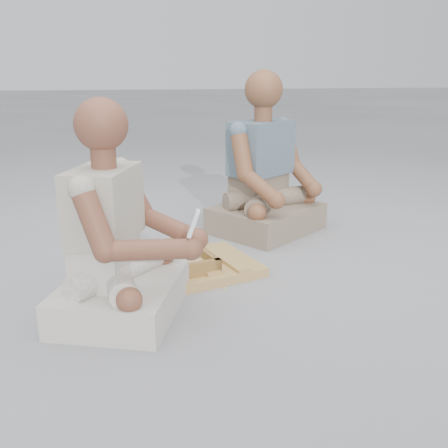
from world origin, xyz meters
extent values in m
plane|color=gray|center=(0.00, 0.00, 0.00)|extent=(60.00, 60.00, 0.00)
cube|color=olive|center=(-0.11, 0.44, 0.02)|extent=(0.74, 0.59, 0.04)
cube|color=brown|center=(-0.24, 0.44, 0.05)|extent=(0.56, 0.49, 0.01)
cube|color=brown|center=(-0.28, 0.62, 0.08)|extent=(0.48, 0.14, 0.05)
cube|color=brown|center=(-0.20, 0.27, 0.08)|extent=(0.48, 0.14, 0.05)
cube|color=brown|center=(-0.02, 0.49, 0.08)|extent=(0.12, 0.39, 0.05)
cube|color=brown|center=(-0.46, 0.39, 0.08)|extent=(0.12, 0.39, 0.05)
cube|color=#D8C17F|center=(-0.24, 0.44, 0.06)|extent=(0.49, 0.42, 0.01)
cube|color=silver|center=(-0.23, 0.37, 0.08)|extent=(0.05, 0.15, 0.00)
cylinder|color=tan|center=(-0.20, 0.26, 0.08)|extent=(0.04, 0.07, 0.02)
cube|color=silver|center=(-0.27, 0.45, 0.07)|extent=(0.13, 0.11, 0.00)
cylinder|color=tan|center=(-0.18, 0.52, 0.07)|extent=(0.07, 0.06, 0.02)
cube|color=silver|center=(-0.34, 0.47, 0.08)|extent=(0.10, 0.13, 0.00)
cylinder|color=tan|center=(-0.27, 0.38, 0.08)|extent=(0.06, 0.07, 0.02)
cube|color=silver|center=(-0.35, 0.35, 0.07)|extent=(0.08, 0.14, 0.00)
cylinder|color=tan|center=(-0.30, 0.45, 0.07)|extent=(0.05, 0.07, 0.02)
cube|color=silver|center=(-0.22, 0.35, 0.07)|extent=(0.09, 0.14, 0.00)
cylinder|color=tan|center=(-0.16, 0.26, 0.07)|extent=(0.05, 0.07, 0.02)
cube|color=silver|center=(-0.34, 0.52, 0.08)|extent=(0.14, 0.07, 0.00)
cylinder|color=tan|center=(-0.24, 0.56, 0.08)|extent=(0.07, 0.05, 0.02)
cube|color=silver|center=(-0.21, 0.42, 0.08)|extent=(0.11, 0.12, 0.00)
cylinder|color=tan|center=(-0.14, 0.51, 0.08)|extent=(0.06, 0.07, 0.02)
cube|color=silver|center=(-0.31, 0.38, 0.08)|extent=(0.06, 0.15, 0.00)
cylinder|color=tan|center=(-0.28, 0.28, 0.08)|extent=(0.04, 0.07, 0.02)
cube|color=silver|center=(-0.16, 0.46, 0.07)|extent=(0.08, 0.14, 0.00)
cylinder|color=tan|center=(-0.11, 0.36, 0.07)|extent=(0.05, 0.07, 0.02)
cube|color=silver|center=(-0.35, 0.49, 0.07)|extent=(0.14, 0.08, 0.00)
cylinder|color=tan|center=(-0.25, 0.44, 0.07)|extent=(0.07, 0.05, 0.02)
cube|color=silver|center=(-0.33, 0.45, 0.08)|extent=(0.15, 0.05, 0.00)
cylinder|color=tan|center=(-0.23, 0.48, 0.08)|extent=(0.07, 0.04, 0.02)
cube|color=#D8C17F|center=(-0.35, 0.66, 0.00)|extent=(0.02, 0.02, 0.00)
cube|color=#D8C17F|center=(-0.49, 0.15, 0.00)|extent=(0.02, 0.02, 0.00)
cube|color=#D8C17F|center=(-0.42, 0.75, 0.00)|extent=(0.02, 0.02, 0.00)
cube|color=#D8C17F|center=(-0.45, 0.59, 0.00)|extent=(0.02, 0.02, 0.00)
cube|color=#D8C17F|center=(0.04, 0.23, 0.00)|extent=(0.02, 0.02, 0.00)
cube|color=#D8C17F|center=(-0.54, 0.73, 0.00)|extent=(0.02, 0.02, 0.00)
cube|color=#D8C17F|center=(-0.18, 0.58, 0.00)|extent=(0.02, 0.02, 0.00)
cube|color=#D8C17F|center=(-0.49, 0.76, 0.00)|extent=(0.02, 0.02, 0.00)
cube|color=#D8C17F|center=(-0.31, 0.33, 0.00)|extent=(0.02, 0.02, 0.00)
cube|color=#D8C17F|center=(-0.28, 0.73, 0.00)|extent=(0.02, 0.02, 0.00)
cube|color=#D8C17F|center=(0.07, 0.72, 0.00)|extent=(0.02, 0.02, 0.00)
cube|color=silver|center=(-0.40, 0.11, 0.07)|extent=(0.58, 0.64, 0.14)
cube|color=silver|center=(-0.45, 0.13, 0.22)|extent=(0.27, 0.34, 0.16)
cube|color=#AEA89A|center=(-0.44, 0.12, 0.43)|extent=(0.30, 0.38, 0.27)
sphere|color=brown|center=(-0.43, 0.12, 0.72)|extent=(0.19, 0.19, 0.19)
sphere|color=brown|center=(-0.11, 0.05, 0.30)|extent=(0.08, 0.08, 0.08)
sphere|color=brown|center=(-0.15, -0.05, 0.30)|extent=(0.08, 0.08, 0.08)
cube|color=gray|center=(0.47, 1.00, 0.08)|extent=(0.75, 0.72, 0.15)
cube|color=gray|center=(0.43, 1.05, 0.24)|extent=(0.38, 0.35, 0.18)
cube|color=slate|center=(0.44, 1.04, 0.49)|extent=(0.43, 0.39, 0.30)
sphere|color=brown|center=(0.45, 1.03, 0.81)|extent=(0.21, 0.21, 0.21)
sphere|color=brown|center=(0.73, 0.93, 0.25)|extent=(0.10, 0.10, 0.10)
sphere|color=brown|center=(0.43, 0.73, 0.25)|extent=(0.10, 0.10, 0.10)
cube|color=white|center=(-0.14, -0.05, 0.39)|extent=(0.05, 0.05, 0.10)
cube|color=black|center=(-0.14, -0.05, 0.40)|extent=(0.02, 0.03, 0.03)
camera|label=1|loc=(-0.42, -1.70, 0.89)|focal=40.00mm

